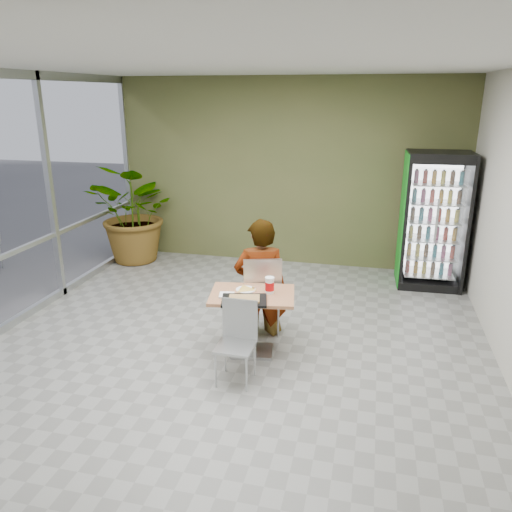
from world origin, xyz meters
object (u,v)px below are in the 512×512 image
object	(u,v)px
dining_table	(252,311)
soda_cup	(270,285)
beverage_fridge	(433,221)
seated_woman	(260,289)
chair_near	(238,334)
potted_plant	(137,213)
chair_far	(262,290)
cafeteria_tray	(244,300)

from	to	relation	value
dining_table	soda_cup	xyz separation A→B (m)	(0.19, 0.07, 0.31)
soda_cup	beverage_fridge	size ratio (longest dim) A/B	0.09
seated_woman	chair_near	bearing A→B (deg)	72.81
potted_plant	seated_woman	bearing A→B (deg)	-39.49
chair_near	beverage_fridge	distance (m)	4.04
chair_far	chair_near	world-z (taller)	chair_far
dining_table	seated_woman	size ratio (longest dim) A/B	0.58
beverage_fridge	potted_plant	xyz separation A→B (m)	(-4.99, 0.03, -0.16)
chair_near	cafeteria_tray	world-z (taller)	chair_near
seated_woman	potted_plant	bearing A→B (deg)	-57.15
seated_woman	potted_plant	xyz separation A→B (m)	(-2.78, 2.29, 0.30)
seated_woman	cafeteria_tray	size ratio (longest dim) A/B	3.67
dining_table	chair_far	bearing A→B (deg)	89.75
seated_woman	beverage_fridge	distance (m)	3.19
dining_table	soda_cup	world-z (taller)	soda_cup
seated_woman	beverage_fridge	size ratio (longest dim) A/B	0.86
chair_far	chair_near	size ratio (longest dim) A/B	1.20
chair_near	seated_woman	world-z (taller)	seated_woman
seated_woman	soda_cup	distance (m)	0.58
chair_far	cafeteria_tray	size ratio (longest dim) A/B	2.13
dining_table	chair_far	distance (m)	0.49
chair_near	seated_woman	size ratio (longest dim) A/B	0.48
beverage_fridge	chair_far	bearing A→B (deg)	-135.30
dining_table	potted_plant	distance (m)	4.00
chair_far	potted_plant	distance (m)	3.67
chair_far	soda_cup	world-z (taller)	chair_far
chair_near	seated_woman	xyz separation A→B (m)	(-0.01, 1.09, 0.09)
seated_woman	cafeteria_tray	bearing A→B (deg)	72.52
chair_near	beverage_fridge	world-z (taller)	beverage_fridge
cafeteria_tray	potted_plant	distance (m)	4.15
cafeteria_tray	chair_far	bearing A→B (deg)	87.60
chair_near	chair_far	bearing A→B (deg)	89.42
chair_near	potted_plant	world-z (taller)	potted_plant
dining_table	chair_near	world-z (taller)	chair_near
chair_near	soda_cup	distance (m)	0.73
chair_near	cafeteria_tray	xyz separation A→B (m)	(-0.01, 0.30, 0.26)
beverage_fridge	cafeteria_tray	bearing A→B (deg)	-127.97
chair_far	cafeteria_tray	xyz separation A→B (m)	(-0.03, -0.73, 0.16)
potted_plant	chair_near	bearing A→B (deg)	-50.48
chair_far	chair_near	xyz separation A→B (m)	(-0.02, -1.03, -0.10)
dining_table	seated_woman	world-z (taller)	seated_woman
seated_woman	potted_plant	distance (m)	3.61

